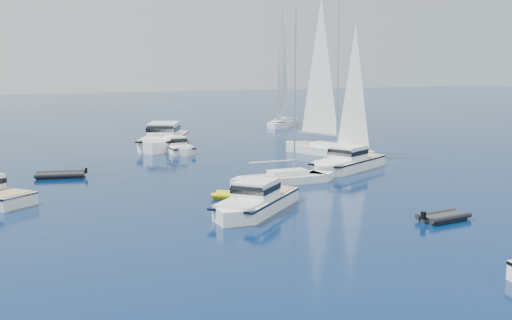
% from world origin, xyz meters
% --- Properties ---
extents(motor_cruiser_left, '(9.30, 8.65, 2.56)m').
position_xyz_m(motor_cruiser_left, '(-4.47, 19.12, 0.00)').
color(motor_cruiser_left, white).
rests_on(motor_cruiser_left, ground).
extents(motor_cruiser_centre, '(10.67, 7.55, 2.72)m').
position_xyz_m(motor_cruiser_centre, '(10.07, 30.13, 0.00)').
color(motor_cruiser_centre, white).
rests_on(motor_cruiser_centre, ground).
extents(motor_cruiser_distant, '(10.10, 14.03, 3.59)m').
position_xyz_m(motor_cruiser_distant, '(0.10, 52.71, 0.00)').
color(motor_cruiser_distant, white).
rests_on(motor_cruiser_distant, ground).
extents(motor_cruiser_horizon, '(2.64, 8.16, 2.13)m').
position_xyz_m(motor_cruiser_horizon, '(0.09, 48.17, 0.00)').
color(motor_cruiser_horizon, white).
rests_on(motor_cruiser_horizon, ground).
extents(sailboat_centre, '(9.69, 2.82, 14.14)m').
position_xyz_m(sailboat_centre, '(1.87, 26.93, 0.00)').
color(sailboat_centre, white).
rests_on(sailboat_centre, ground).
extents(sailboat_sails_r, '(6.78, 13.27, 18.89)m').
position_xyz_m(sailboat_sails_r, '(13.91, 39.48, 0.00)').
color(sailboat_sails_r, white).
rests_on(sailboat_sails_r, ground).
extents(sailboat_sails_far, '(10.32, 11.46, 18.04)m').
position_xyz_m(sailboat_sails_far, '(24.73, 69.31, 0.00)').
color(sailboat_sails_far, silver).
rests_on(sailboat_sails_far, ground).
extents(tender_yellow, '(3.50, 3.38, 0.95)m').
position_xyz_m(tender_yellow, '(-4.13, 23.14, 0.00)').
color(tender_yellow, '#CBC20B').
rests_on(tender_yellow, ground).
extents(tender_grey_near, '(3.53, 2.16, 0.95)m').
position_xyz_m(tender_grey_near, '(4.82, 11.97, 0.00)').
color(tender_grey_near, black).
rests_on(tender_grey_near, ground).
extents(tender_grey_far, '(4.65, 3.21, 0.95)m').
position_xyz_m(tender_grey_far, '(-13.77, 37.41, 0.00)').
color(tender_grey_far, black).
rests_on(tender_grey_far, ground).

